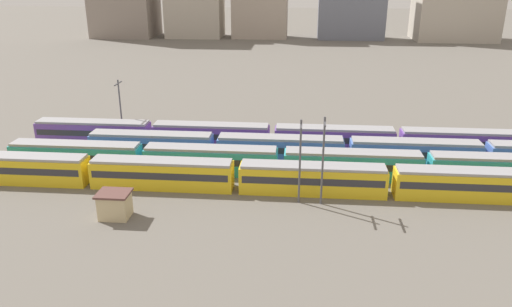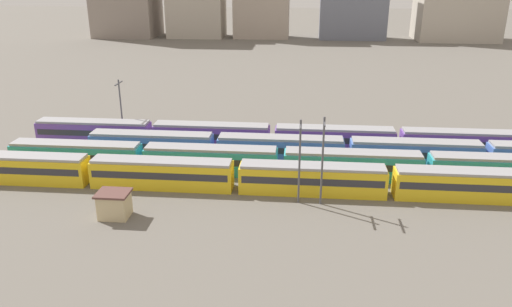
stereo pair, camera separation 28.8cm
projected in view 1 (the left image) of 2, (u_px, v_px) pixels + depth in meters
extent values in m
plane|color=#666059|center=(134.00, 163.00, 70.90)|extent=(600.00, 600.00, 0.00)
cube|color=yellow|center=(20.00, 170.00, 64.07)|extent=(18.00, 3.00, 3.40)
cube|color=#2D2D33|center=(19.00, 167.00, 63.93)|extent=(17.20, 3.06, 0.90)
cube|color=#939399|center=(17.00, 156.00, 63.41)|extent=(17.60, 2.70, 0.35)
cube|color=yellow|center=(162.00, 175.00, 62.50)|extent=(18.00, 3.00, 3.40)
cube|color=#2D2D33|center=(162.00, 172.00, 62.35)|extent=(17.20, 3.06, 0.90)
cube|color=#939399|center=(161.00, 161.00, 61.84)|extent=(17.60, 2.70, 0.35)
cube|color=yellow|center=(312.00, 180.00, 60.93)|extent=(18.00, 3.00, 3.40)
cube|color=#2D2D33|center=(312.00, 177.00, 60.78)|extent=(17.20, 3.06, 0.90)
cube|color=#939399|center=(313.00, 166.00, 60.27)|extent=(17.60, 2.70, 0.35)
cube|color=yellow|center=(470.00, 186.00, 59.36)|extent=(18.00, 3.00, 3.40)
cube|color=#2D2D33|center=(471.00, 183.00, 59.21)|extent=(17.20, 3.06, 0.90)
cube|color=#939399|center=(473.00, 171.00, 58.70)|extent=(17.60, 2.70, 0.35)
cube|color=teal|center=(77.00, 157.00, 68.47)|extent=(18.00, 3.00, 3.40)
cube|color=#2D2D33|center=(76.00, 154.00, 68.33)|extent=(17.20, 3.06, 0.90)
cube|color=#939399|center=(75.00, 144.00, 67.81)|extent=(17.60, 2.70, 0.35)
cube|color=teal|center=(211.00, 161.00, 66.90)|extent=(18.00, 3.00, 3.40)
cube|color=#2D2D33|center=(211.00, 158.00, 66.76)|extent=(17.20, 3.06, 0.90)
cube|color=#939399|center=(211.00, 148.00, 66.24)|extent=(17.60, 2.70, 0.35)
cube|color=teal|center=(352.00, 166.00, 65.33)|extent=(18.00, 3.00, 3.40)
cube|color=#2D2D33|center=(352.00, 163.00, 65.19)|extent=(17.20, 3.06, 0.90)
cube|color=#939399|center=(353.00, 153.00, 64.67)|extent=(17.60, 2.70, 0.35)
cube|color=teal|center=(500.00, 171.00, 63.76)|extent=(18.00, 3.00, 3.40)
cube|color=#2D2D33|center=(501.00, 168.00, 63.62)|extent=(17.20, 3.06, 0.90)
cube|color=#939399|center=(503.00, 157.00, 63.10)|extent=(17.60, 2.70, 0.35)
cube|color=#4C70BC|center=(152.00, 146.00, 72.56)|extent=(18.00, 3.00, 3.40)
cube|color=#2D2D33|center=(152.00, 144.00, 72.42)|extent=(17.20, 3.06, 0.90)
cube|color=#939399|center=(151.00, 134.00, 71.90)|extent=(17.60, 2.70, 0.35)
cube|color=#4C70BC|center=(280.00, 150.00, 70.99)|extent=(18.00, 3.00, 3.40)
cube|color=#2D2D33|center=(280.00, 147.00, 70.85)|extent=(17.20, 3.06, 0.90)
cube|color=#939399|center=(281.00, 138.00, 70.33)|extent=(17.60, 2.70, 0.35)
cube|color=#4C70BC|center=(415.00, 154.00, 69.42)|extent=(18.00, 3.00, 3.40)
cube|color=#2D2D33|center=(415.00, 151.00, 69.28)|extent=(17.20, 3.06, 0.90)
cube|color=#939399|center=(416.00, 142.00, 68.76)|extent=(17.60, 2.70, 0.35)
cube|color=#6B429E|center=(94.00, 133.00, 78.32)|extent=(18.00, 3.00, 3.40)
cube|color=#2D2D33|center=(93.00, 131.00, 78.17)|extent=(17.20, 3.06, 0.90)
cube|color=#939399|center=(92.00, 122.00, 77.66)|extent=(17.60, 2.70, 0.35)
cube|color=#6B429E|center=(211.00, 136.00, 76.75)|extent=(18.00, 3.00, 3.40)
cube|color=#2D2D33|center=(211.00, 134.00, 76.60)|extent=(17.20, 3.06, 0.90)
cube|color=#939399|center=(211.00, 125.00, 76.09)|extent=(17.60, 2.70, 0.35)
cube|color=#6B429E|center=(334.00, 140.00, 75.18)|extent=(18.00, 3.00, 3.40)
cube|color=#2D2D33|center=(334.00, 137.00, 75.03)|extent=(17.20, 3.06, 0.90)
cube|color=#939399|center=(335.00, 128.00, 74.52)|extent=(17.60, 2.70, 0.35)
cube|color=#6B429E|center=(462.00, 144.00, 73.61)|extent=(18.00, 3.00, 3.40)
cube|color=#2D2D33|center=(462.00, 141.00, 73.46)|extent=(17.20, 3.06, 0.90)
cube|color=#939399|center=(464.00, 132.00, 72.95)|extent=(17.60, 2.70, 0.35)
cylinder|color=#4C4C51|center=(300.00, 162.00, 57.20)|extent=(0.24, 0.24, 10.29)
cube|color=#47474C|center=(301.00, 125.00, 55.60)|extent=(0.16, 3.20, 0.16)
cylinder|color=#4C4C51|center=(121.00, 110.00, 79.51)|extent=(0.24, 0.24, 9.75)
cube|color=#47474C|center=(118.00, 83.00, 78.00)|extent=(0.16, 3.20, 0.16)
cylinder|color=#4C4C51|center=(323.00, 162.00, 56.76)|extent=(0.24, 0.24, 10.74)
cube|color=#47474C|center=(325.00, 122.00, 55.08)|extent=(0.16, 3.20, 0.16)
cube|color=#C6B284|center=(115.00, 206.00, 55.00)|extent=(3.20, 2.60, 2.80)
cube|color=brown|center=(114.00, 193.00, 54.47)|extent=(3.60, 3.00, 0.24)
cube|color=#B2A899|center=(195.00, 4.00, 196.61)|extent=(21.88, 15.48, 25.50)
cube|color=slate|center=(352.00, 2.00, 191.08)|extent=(25.40, 12.65, 27.64)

